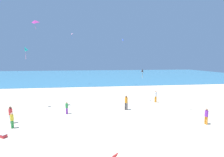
{
  "coord_description": "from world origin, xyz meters",
  "views": [
    {
      "loc": [
        -2.6,
        -9.73,
        6.0
      ],
      "look_at": [
        0.0,
        8.79,
        3.94
      ],
      "focal_mm": 27.03,
      "sensor_mm": 36.0,
      "label": 1
    }
  ],
  "objects_px": {
    "kite_pink": "(72,34)",
    "kite_black": "(142,70)",
    "person_3": "(156,96)",
    "person_4": "(67,107)",
    "person_1": "(12,119)",
    "kite_teal": "(25,49)",
    "kite_magenta": "(35,21)",
    "cooler_box": "(3,136)",
    "person_2": "(126,102)",
    "kite_blue": "(123,40)",
    "person_0": "(11,113)",
    "person_5": "(206,115)"
  },
  "relations": [
    {
      "from": "person_5",
      "to": "person_4",
      "type": "bearing_deg",
      "value": 144.18
    },
    {
      "from": "person_3",
      "to": "kite_black",
      "type": "xyz_separation_m",
      "value": [
        -1.64,
        1.15,
        3.52
      ]
    },
    {
      "from": "kite_magenta",
      "to": "kite_blue",
      "type": "bearing_deg",
      "value": 49.77
    },
    {
      "from": "person_5",
      "to": "kite_black",
      "type": "bearing_deg",
      "value": 92.0
    },
    {
      "from": "person_2",
      "to": "person_5",
      "type": "distance_m",
      "value": 8.46
    },
    {
      "from": "person_3",
      "to": "kite_black",
      "type": "relative_size",
      "value": 1.23
    },
    {
      "from": "person_4",
      "to": "person_5",
      "type": "relative_size",
      "value": 0.91
    },
    {
      "from": "kite_pink",
      "to": "kite_black",
      "type": "distance_m",
      "value": 22.91
    },
    {
      "from": "kite_magenta",
      "to": "kite_teal",
      "type": "bearing_deg",
      "value": -163.05
    },
    {
      "from": "person_3",
      "to": "kite_magenta",
      "type": "xyz_separation_m",
      "value": [
        -15.76,
        -0.28,
        9.68
      ]
    },
    {
      "from": "person_0",
      "to": "person_3",
      "type": "distance_m",
      "value": 17.74
    },
    {
      "from": "person_2",
      "to": "person_3",
      "type": "distance_m",
      "value": 5.82
    },
    {
      "from": "person_2",
      "to": "person_4",
      "type": "xyz_separation_m",
      "value": [
        -6.9,
        -0.62,
        -0.21
      ]
    },
    {
      "from": "cooler_box",
      "to": "person_5",
      "type": "xyz_separation_m",
      "value": [
        17.49,
        0.27,
        0.73
      ]
    },
    {
      "from": "person_3",
      "to": "person_4",
      "type": "bearing_deg",
      "value": 83.92
    },
    {
      "from": "person_2",
      "to": "kite_blue",
      "type": "distance_m",
      "value": 22.27
    },
    {
      "from": "cooler_box",
      "to": "kite_pink",
      "type": "distance_m",
      "value": 30.78
    },
    {
      "from": "person_2",
      "to": "person_3",
      "type": "relative_size",
      "value": 1.04
    },
    {
      "from": "cooler_box",
      "to": "kite_pink",
      "type": "height_order",
      "value": "kite_pink"
    },
    {
      "from": "person_4",
      "to": "kite_pink",
      "type": "xyz_separation_m",
      "value": [
        -1.38,
        23.0,
        11.36
      ]
    },
    {
      "from": "kite_blue",
      "to": "kite_magenta",
      "type": "bearing_deg",
      "value": -130.23
    },
    {
      "from": "person_4",
      "to": "kite_pink",
      "type": "bearing_deg",
      "value": 127.07
    },
    {
      "from": "cooler_box",
      "to": "kite_pink",
      "type": "xyz_separation_m",
      "value": [
        2.82,
        28.19,
        12.01
      ]
    },
    {
      "from": "cooler_box",
      "to": "kite_black",
      "type": "height_order",
      "value": "kite_black"
    },
    {
      "from": "cooler_box",
      "to": "person_2",
      "type": "distance_m",
      "value": 12.56
    },
    {
      "from": "person_1",
      "to": "kite_pink",
      "type": "relative_size",
      "value": 1.07
    },
    {
      "from": "person_1",
      "to": "person_2",
      "type": "distance_m",
      "value": 11.87
    },
    {
      "from": "kite_pink",
      "to": "kite_magenta",
      "type": "distance_m",
      "value": 19.85
    },
    {
      "from": "person_4",
      "to": "kite_black",
      "type": "bearing_deg",
      "value": 58.76
    },
    {
      "from": "person_3",
      "to": "kite_pink",
      "type": "xyz_separation_m",
      "value": [
        -13.24,
        19.36,
        11.19
      ]
    },
    {
      "from": "person_1",
      "to": "person_2",
      "type": "bearing_deg",
      "value": -138.13
    },
    {
      "from": "person_1",
      "to": "person_0",
      "type": "bearing_deg",
      "value": -41.01
    },
    {
      "from": "person_0",
      "to": "person_3",
      "type": "height_order",
      "value": "person_3"
    },
    {
      "from": "person_1",
      "to": "kite_blue",
      "type": "height_order",
      "value": "kite_blue"
    },
    {
      "from": "cooler_box",
      "to": "person_0",
      "type": "bearing_deg",
      "value": 103.13
    },
    {
      "from": "person_2",
      "to": "kite_blue",
      "type": "bearing_deg",
      "value": -1.62
    },
    {
      "from": "person_5",
      "to": "kite_black",
      "type": "distance_m",
      "value": 10.81
    },
    {
      "from": "person_4",
      "to": "person_2",
      "type": "bearing_deg",
      "value": 38.79
    },
    {
      "from": "person_3",
      "to": "kite_blue",
      "type": "xyz_separation_m",
      "value": [
        -1.4,
        16.7,
        9.75
      ]
    },
    {
      "from": "cooler_box",
      "to": "person_2",
      "type": "bearing_deg",
      "value": 27.66
    },
    {
      "from": "kite_blue",
      "to": "kite_pink",
      "type": "relative_size",
      "value": 0.79
    },
    {
      "from": "person_2",
      "to": "kite_black",
      "type": "xyz_separation_m",
      "value": [
        3.33,
        4.17,
        3.48
      ]
    },
    {
      "from": "person_5",
      "to": "kite_teal",
      "type": "xyz_separation_m",
      "value": [
        -18.32,
        7.95,
        6.46
      ]
    },
    {
      "from": "person_2",
      "to": "kite_teal",
      "type": "height_order",
      "value": "kite_teal"
    },
    {
      "from": "person_1",
      "to": "kite_teal",
      "type": "bearing_deg",
      "value": -61.09
    },
    {
      "from": "person_0",
      "to": "kite_teal",
      "type": "height_order",
      "value": "kite_teal"
    },
    {
      "from": "cooler_box",
      "to": "kite_teal",
      "type": "bearing_deg",
      "value": 95.77
    },
    {
      "from": "person_1",
      "to": "person_4",
      "type": "relative_size",
      "value": 1.02
    },
    {
      "from": "person_0",
      "to": "person_1",
      "type": "bearing_deg",
      "value": -41.06
    },
    {
      "from": "kite_blue",
      "to": "person_0",
      "type": "bearing_deg",
      "value": -124.44
    }
  ]
}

